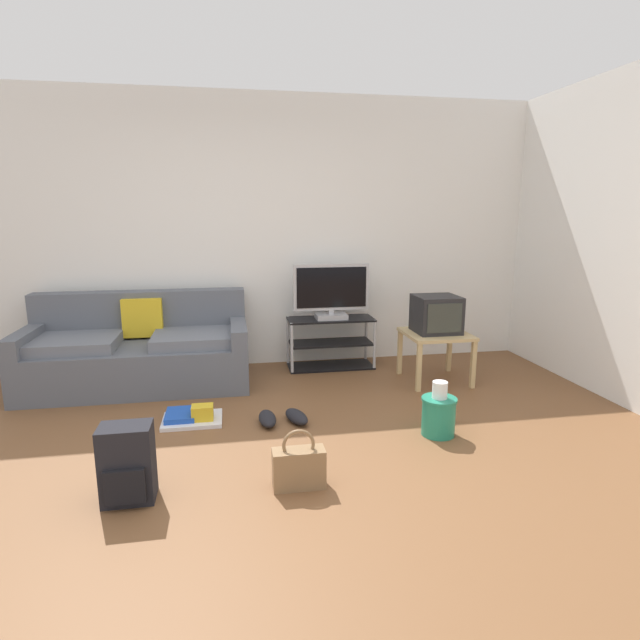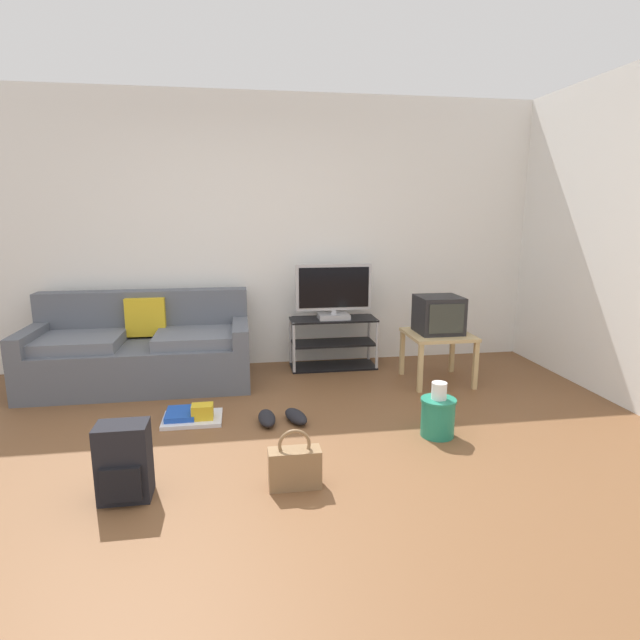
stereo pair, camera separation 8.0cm
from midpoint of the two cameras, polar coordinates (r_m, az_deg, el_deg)
The scene contains 13 objects.
ground_plane at distance 3.24m, azimuth -6.37°, elevation -17.19°, with size 9.00×9.80×0.02m, color brown.
wall_back at distance 5.29m, azimuth -8.00°, elevation 9.51°, with size 9.00×0.10×2.70m, color white.
wall_right at distance 4.84m, azimuth 31.92°, elevation 7.63°, with size 0.10×3.60×2.70m, color white.
couch at distance 4.99m, azimuth -18.78°, elevation -3.26°, with size 1.95×0.88×0.83m.
tv_stand at distance 5.23m, azimuth 1.90°, elevation -2.56°, with size 0.87×0.36×0.51m.
flat_tv at distance 5.10m, azimuth 1.98°, elevation 3.13°, with size 0.76×0.22×0.55m.
side_table at distance 4.88m, azimuth 13.46°, elevation -2.18°, with size 0.57×0.57×0.47m.
crt_tv at distance 4.84m, azimuth 13.53°, elevation 0.59°, with size 0.39×0.38×0.34m.
backpack at distance 3.11m, azimuth -20.26°, elevation -14.63°, with size 0.28×0.27×0.44m.
handbag at distance 3.07m, azimuth -2.06°, elevation -15.98°, with size 0.30×0.13×0.36m.
cleaning_bucket at distance 3.79m, azimuth 13.59°, elevation -10.13°, with size 0.25×0.25×0.40m.
sneakers_pair at distance 3.94m, azimuth -3.73°, elevation -10.75°, with size 0.40×0.31×0.09m.
floor_tray at distance 4.08m, azimuth -13.55°, elevation -10.32°, with size 0.44×0.33×0.14m.
Camera 2 is at (-0.06, -2.84, 1.57)m, focal length 28.76 mm.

